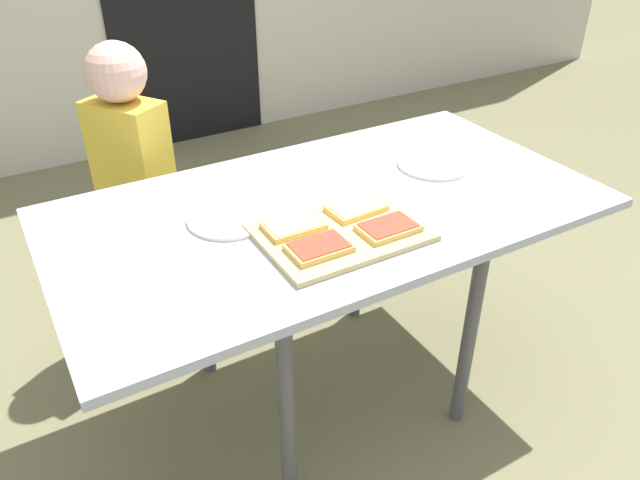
{
  "coord_description": "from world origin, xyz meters",
  "views": [
    {
      "loc": [
        -0.77,
        -1.27,
        1.54
      ],
      "look_at": [
        -0.03,
        0.0,
        0.62
      ],
      "focal_mm": 34.46,
      "sensor_mm": 36.0,
      "label": 1
    }
  ],
  "objects_px": {
    "cutting_board": "(340,232)",
    "pizza_slice_near_right": "(388,228)",
    "pizza_slice_far_left": "(294,225)",
    "dining_table": "(329,223)",
    "child_left": "(135,179)",
    "plate_white_right": "(434,164)",
    "pizza_slice_near_left": "(319,247)",
    "plate_white_left": "(230,218)",
    "pizza_slice_far_right": "(356,208)"
  },
  "relations": [
    {
      "from": "dining_table",
      "to": "child_left",
      "type": "distance_m",
      "value": 0.72
    },
    {
      "from": "child_left",
      "to": "pizza_slice_near_left",
      "type": "bearing_deg",
      "value": -74.37
    },
    {
      "from": "cutting_board",
      "to": "plate_white_right",
      "type": "bearing_deg",
      "value": 23.1
    },
    {
      "from": "dining_table",
      "to": "plate_white_left",
      "type": "distance_m",
      "value": 0.29
    },
    {
      "from": "pizza_slice_near_left",
      "to": "child_left",
      "type": "distance_m",
      "value": 0.86
    },
    {
      "from": "pizza_slice_far_left",
      "to": "pizza_slice_far_right",
      "type": "distance_m",
      "value": 0.19
    },
    {
      "from": "plate_white_left",
      "to": "pizza_slice_near_left",
      "type": "bearing_deg",
      "value": -66.64
    },
    {
      "from": "pizza_slice_near_right",
      "to": "pizza_slice_far_right",
      "type": "distance_m",
      "value": 0.13
    },
    {
      "from": "cutting_board",
      "to": "pizza_slice_near_left",
      "type": "height_order",
      "value": "pizza_slice_near_left"
    },
    {
      "from": "cutting_board",
      "to": "plate_white_left",
      "type": "height_order",
      "value": "cutting_board"
    },
    {
      "from": "pizza_slice_far_left",
      "to": "child_left",
      "type": "xyz_separation_m",
      "value": [
        -0.22,
        0.7,
        -0.11
      ]
    },
    {
      "from": "pizza_slice_far_left",
      "to": "plate_white_right",
      "type": "bearing_deg",
      "value": 13.69
    },
    {
      "from": "pizza_slice_near_left",
      "to": "plate_white_left",
      "type": "distance_m",
      "value": 0.29
    },
    {
      "from": "cutting_board",
      "to": "pizza_slice_far_left",
      "type": "relative_size",
      "value": 2.72
    },
    {
      "from": "cutting_board",
      "to": "child_left",
      "type": "xyz_separation_m",
      "value": [
        -0.32,
        0.76,
        -0.1
      ]
    },
    {
      "from": "pizza_slice_far_right",
      "to": "plate_white_left",
      "type": "height_order",
      "value": "pizza_slice_far_right"
    },
    {
      "from": "dining_table",
      "to": "cutting_board",
      "type": "distance_m",
      "value": 0.18
    },
    {
      "from": "cutting_board",
      "to": "pizza_slice_near_right",
      "type": "relative_size",
      "value": 2.74
    },
    {
      "from": "dining_table",
      "to": "plate_white_right",
      "type": "height_order",
      "value": "plate_white_right"
    },
    {
      "from": "plate_white_right",
      "to": "pizza_slice_near_right",
      "type": "bearing_deg",
      "value": -143.89
    },
    {
      "from": "pizza_slice_near_right",
      "to": "plate_white_right",
      "type": "distance_m",
      "value": 0.45
    },
    {
      "from": "pizza_slice_near_right",
      "to": "plate_white_left",
      "type": "distance_m",
      "value": 0.42
    },
    {
      "from": "pizza_slice_near_left",
      "to": "child_left",
      "type": "xyz_separation_m",
      "value": [
        -0.23,
        0.82,
        -0.11
      ]
    },
    {
      "from": "dining_table",
      "to": "pizza_slice_near_right",
      "type": "relative_size",
      "value": 10.13
    },
    {
      "from": "cutting_board",
      "to": "pizza_slice_far_left",
      "type": "distance_m",
      "value": 0.12
    },
    {
      "from": "pizza_slice_far_left",
      "to": "pizza_slice_far_right",
      "type": "height_order",
      "value": "same"
    },
    {
      "from": "pizza_slice_near_left",
      "to": "plate_white_right",
      "type": "height_order",
      "value": "pizza_slice_near_left"
    },
    {
      "from": "plate_white_left",
      "to": "child_left",
      "type": "bearing_deg",
      "value": 101.58
    },
    {
      "from": "dining_table",
      "to": "pizza_slice_near_left",
      "type": "relative_size",
      "value": 10.14
    },
    {
      "from": "pizza_slice_near_right",
      "to": "plate_white_right",
      "type": "xyz_separation_m",
      "value": [
        0.36,
        0.27,
        -0.02
      ]
    },
    {
      "from": "dining_table",
      "to": "child_left",
      "type": "height_order",
      "value": "child_left"
    },
    {
      "from": "pizza_slice_far_left",
      "to": "pizza_slice_far_right",
      "type": "relative_size",
      "value": 0.98
    },
    {
      "from": "plate_white_left",
      "to": "plate_white_right",
      "type": "bearing_deg",
      "value": -0.96
    },
    {
      "from": "pizza_slice_near_right",
      "to": "pizza_slice_far_left",
      "type": "distance_m",
      "value": 0.24
    },
    {
      "from": "pizza_slice_near_right",
      "to": "pizza_slice_near_left",
      "type": "distance_m",
      "value": 0.2
    },
    {
      "from": "pizza_slice_near_right",
      "to": "plate_white_right",
      "type": "height_order",
      "value": "pizza_slice_near_right"
    },
    {
      "from": "pizza_slice_near_right",
      "to": "plate_white_right",
      "type": "relative_size",
      "value": 0.66
    },
    {
      "from": "pizza_slice_far_right",
      "to": "plate_white_right",
      "type": "relative_size",
      "value": 0.68
    },
    {
      "from": "child_left",
      "to": "plate_white_right",
      "type": "bearing_deg",
      "value": -35.33
    },
    {
      "from": "cutting_board",
      "to": "pizza_slice_far_left",
      "type": "xyz_separation_m",
      "value": [
        -0.1,
        0.06,
        0.02
      ]
    },
    {
      "from": "plate_white_left",
      "to": "child_left",
      "type": "xyz_separation_m",
      "value": [
        -0.11,
        0.55,
        -0.09
      ]
    },
    {
      "from": "dining_table",
      "to": "pizza_slice_near_right",
      "type": "distance_m",
      "value": 0.24
    },
    {
      "from": "dining_table",
      "to": "plate_white_right",
      "type": "distance_m",
      "value": 0.41
    },
    {
      "from": "cutting_board",
      "to": "pizza_slice_near_left",
      "type": "distance_m",
      "value": 0.11
    },
    {
      "from": "plate_white_right",
      "to": "dining_table",
      "type": "bearing_deg",
      "value": -173.34
    },
    {
      "from": "pizza_slice_far_left",
      "to": "pizza_slice_near_left",
      "type": "bearing_deg",
      "value": -87.9
    },
    {
      "from": "plate_white_right",
      "to": "child_left",
      "type": "relative_size",
      "value": 0.21
    },
    {
      "from": "cutting_board",
      "to": "pizza_slice_far_left",
      "type": "bearing_deg",
      "value": 148.47
    },
    {
      "from": "pizza_slice_near_right",
      "to": "pizza_slice_far_left",
      "type": "height_order",
      "value": "same"
    },
    {
      "from": "pizza_slice_far_right",
      "to": "plate_white_right",
      "type": "distance_m",
      "value": 0.4
    }
  ]
}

